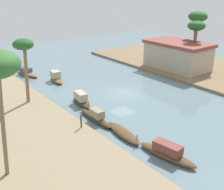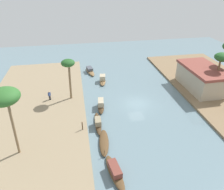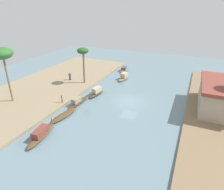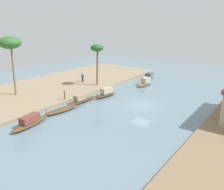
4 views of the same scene
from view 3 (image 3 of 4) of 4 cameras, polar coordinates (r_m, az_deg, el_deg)
river_water at (r=29.50m, az=5.45°, el=-1.98°), size 71.87×71.87×0.00m
riverbank_left at (r=37.31m, az=-18.44°, el=3.13°), size 39.74×15.26×0.35m
sampan_open_hull at (r=28.72m, az=-10.66°, el=-2.17°), size 5.10×1.00×1.23m
sampan_foreground at (r=22.99m, az=-21.23°, el=-11.29°), size 5.03×1.89×1.19m
sampan_with_tall_canopy at (r=26.10m, az=-14.80°, el=-6.14°), size 4.80×1.72×1.01m
sampan_downstream_large at (r=43.44m, az=3.67°, el=7.83°), size 5.02×2.06×1.07m
sampan_upstream_small at (r=31.34m, az=-4.87°, el=0.86°), size 3.95×1.42×1.37m
sampan_with_red_awning at (r=38.16m, az=3.65°, el=5.51°), size 3.66×1.64×1.39m
person_on_near_bank at (r=37.94m, az=-12.95°, el=5.64°), size 0.49×0.43×1.54m
mooring_post at (r=29.04m, az=-15.31°, el=-1.18°), size 0.14×0.14×1.21m
palm_tree_left_near at (r=34.53m, az=-9.03°, el=12.78°), size 2.09×2.09×6.75m
palm_tree_left_far at (r=30.39m, az=-31.09°, el=10.80°), size 3.08×3.08×8.30m
riverside_building at (r=30.00m, az=30.65°, el=-0.21°), size 9.62×5.70×3.93m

